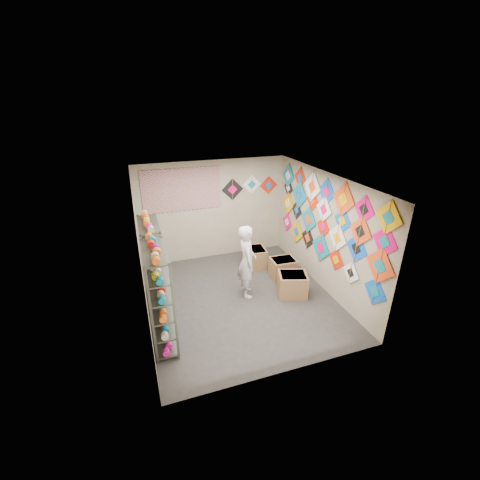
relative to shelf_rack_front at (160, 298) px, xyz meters
name	(u,v)px	position (x,y,z in m)	size (l,w,h in m)	color
ground	(240,298)	(1.78, 0.85, -0.95)	(4.50, 4.50, 0.00)	#302D2A
room_walls	(240,231)	(1.78, 0.85, 0.69)	(4.50, 4.50, 4.50)	tan
shelf_rack_front	(160,298)	(0.00, 0.00, 0.00)	(0.40, 1.10, 1.90)	#4C5147
shelf_rack_back	(153,264)	(0.00, 1.30, 0.00)	(0.40, 1.10, 1.90)	#4C5147
string_spools	(156,275)	(0.00, 0.65, 0.10)	(0.12, 2.36, 0.12)	#F718A5
kite_wall_display	(324,219)	(3.76, 0.83, 0.72)	(0.05, 4.35, 2.08)	blue
back_wall_kites	(249,187)	(2.80, 3.09, 0.97)	(1.61, 0.02, 0.66)	black
poster	(182,190)	(0.98, 3.08, 1.05)	(2.00, 0.01, 1.10)	#694494
shopkeeper	(247,261)	(1.98, 0.96, -0.10)	(0.52, 0.68, 1.69)	silver
carton_a	(292,284)	(2.95, 0.61, -0.69)	(0.63, 0.53, 0.53)	#9A6F43
carton_b	(283,268)	(3.10, 1.39, -0.70)	(0.60, 0.49, 0.49)	#9A6F43
carton_c	(255,258)	(2.62, 2.12, -0.69)	(0.55, 0.60, 0.52)	#9A6F43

